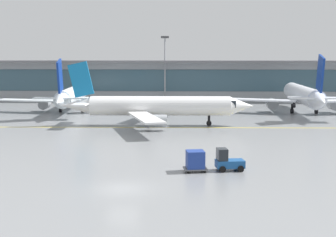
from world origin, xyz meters
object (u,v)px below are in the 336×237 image
Objects in this scene: gate_airplane_2 at (303,95)px; apron_light_mast_1 at (165,66)px; gate_airplane_1 at (72,96)px; cargo_dolly_lead at (195,160)px; taxiing_regional_jet at (158,106)px; baggage_tug at (228,161)px.

apron_light_mast_1 is at bearing 56.68° from gate_airplane_2.
gate_airplane_1 is at bearing 92.19° from gate_airplane_2.
apron_light_mast_1 is at bearing 86.32° from cargo_dolly_lead.
taxiing_regional_jet is 29.76m from baggage_tug.
taxiing_regional_jet is 10.64× the size of baggage_tug.
gate_airplane_1 is 43.81m from gate_airplane_2.
cargo_dolly_lead is at bearing -158.71° from gate_airplane_1.
apron_light_mast_1 is (-9.04, 65.80, 7.36)m from baggage_tug.
gate_airplane_2 is 51.55m from cargo_dolly_lead.
cargo_dolly_lead is (5.32, -28.97, -1.89)m from taxiing_regional_jet.
taxiing_regional_jet is 1.96× the size of apron_light_mast_1.
baggage_tug is at bearing -0.00° from cargo_dolly_lead.
gate_airplane_1 is 52.37m from cargo_dolly_lead.
apron_light_mast_1 is at bearing 89.77° from taxiing_regional_jet.
gate_airplane_1 is 25.23m from taxiing_regional_jet.
gate_airplane_1 is 13.25× the size of cargo_dolly_lead.
gate_airplane_2 is 2.17× the size of apron_light_mast_1.
taxiing_regional_jet is 37.68m from apron_light_mast_1.
taxiing_regional_jet reaches higher than baggage_tug.
gate_airplane_2 is at bearing 33.27° from taxiing_regional_jet.
cargo_dolly_lead is (-2.99, -0.47, 0.16)m from baggage_tug.
apron_light_mast_1 is (-0.73, 37.30, 5.31)m from taxiing_regional_jet.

